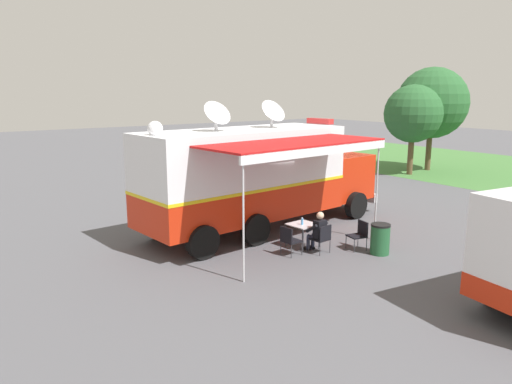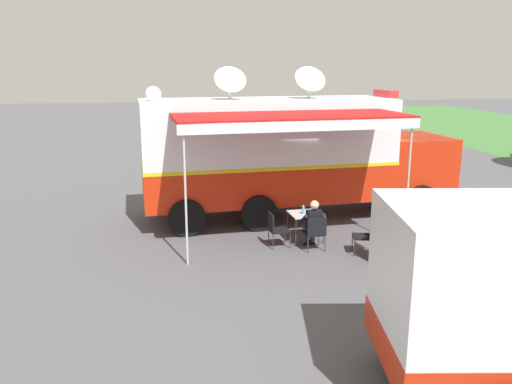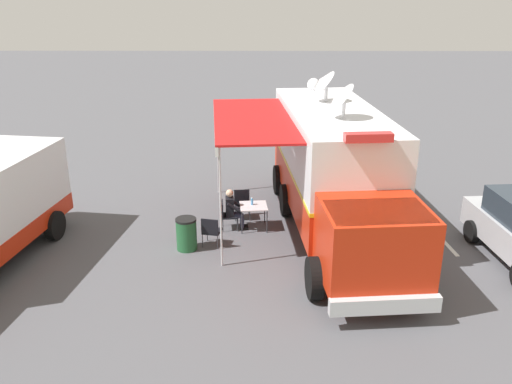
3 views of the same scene
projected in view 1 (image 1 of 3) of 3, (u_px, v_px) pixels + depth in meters
name	position (u px, v px, depth m)	size (l,w,h in m)	color
ground_plane	(244.00, 233.00, 16.54)	(100.00, 100.00, 0.00)	#515156
lot_stripe	(202.00, 214.00, 18.98)	(0.12, 4.80, 0.01)	silver
command_truck	(261.00, 174.00, 16.60)	(5.51, 9.67, 4.53)	red
folding_table	(303.00, 226.00, 14.93)	(0.87, 0.87, 0.73)	silver
water_bottle	(302.00, 221.00, 14.83)	(0.07, 0.07, 0.22)	#4C99D8
folding_chair_at_table	(322.00, 237.00, 14.36)	(0.52, 0.52, 0.87)	black
folding_chair_beside_table	(289.00, 238.00, 14.19)	(0.52, 0.52, 0.87)	black
folding_chair_spare_by_truck	(359.00, 233.00, 14.76)	(0.57, 0.57, 0.87)	black
seated_responder	(318.00, 231.00, 14.48)	(0.69, 0.59, 1.25)	black
trash_bin	(380.00, 239.00, 14.34)	(0.57, 0.57, 0.91)	#235B33
car_behind_truck	(232.00, 178.00, 21.81)	(2.28, 4.33, 1.76)	#B2B5BA
tree_far_left	(432.00, 103.00, 28.81)	(4.18, 4.18, 6.10)	brown
tree_left_of_centre	(413.00, 114.00, 27.36)	(3.25, 3.25, 5.08)	brown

